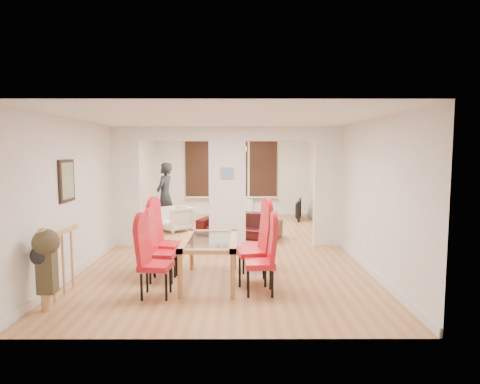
{
  "coord_description": "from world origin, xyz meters",
  "views": [
    {
      "loc": [
        0.25,
        -8.73,
        2.05
      ],
      "look_at": [
        0.28,
        0.6,
        1.12
      ],
      "focal_mm": 30.0,
      "sensor_mm": 36.0,
      "label": 1
    }
  ],
  "objects_px": {
    "dining_chair_lb": "(162,249)",
    "television": "(296,209)",
    "bowl": "(240,215)",
    "sofa": "(239,225)",
    "dining_chair_la": "(156,260)",
    "dining_chair_rc": "(253,242)",
    "dining_chair_lc": "(167,240)",
    "person": "(165,195)",
    "armchair": "(175,219)",
    "dining_chair_rb": "(252,246)",
    "bottle": "(244,212)",
    "dining_chair_ra": "(260,258)",
    "coffee_table": "(247,220)",
    "dining_table": "(210,261)"
  },
  "relations": [
    {
      "from": "dining_chair_ra",
      "to": "dining_chair_rb",
      "type": "relative_size",
      "value": 0.89
    },
    {
      "from": "dining_chair_lb",
      "to": "sofa",
      "type": "distance_m",
      "value": 3.63
    },
    {
      "from": "dining_table",
      "to": "coffee_table",
      "type": "height_order",
      "value": "dining_table"
    },
    {
      "from": "dining_chair_rc",
      "to": "dining_table",
      "type": "bearing_deg",
      "value": -136.46
    },
    {
      "from": "dining_chair_la",
      "to": "bowl",
      "type": "bearing_deg",
      "value": 86.73
    },
    {
      "from": "dining_chair_lb",
      "to": "sofa",
      "type": "bearing_deg",
      "value": 76.25
    },
    {
      "from": "armchair",
      "to": "sofa",
      "type": "bearing_deg",
      "value": 25.58
    },
    {
      "from": "dining_chair_rb",
      "to": "bowl",
      "type": "height_order",
      "value": "dining_chair_rb"
    },
    {
      "from": "dining_chair_rc",
      "to": "dining_chair_lb",
      "type": "bearing_deg",
      "value": -157.37
    },
    {
      "from": "coffee_table",
      "to": "bowl",
      "type": "bearing_deg",
      "value": 155.76
    },
    {
      "from": "television",
      "to": "bowl",
      "type": "distance_m",
      "value": 1.87
    },
    {
      "from": "dining_chair_lc",
      "to": "bowl",
      "type": "bearing_deg",
      "value": 89.27
    },
    {
      "from": "dining_chair_lc",
      "to": "dining_chair_rb",
      "type": "distance_m",
      "value": 1.52
    },
    {
      "from": "dining_chair_lc",
      "to": "dining_chair_lb",
      "type": "bearing_deg",
      "value": -75.58
    },
    {
      "from": "bowl",
      "to": "television",
      "type": "bearing_deg",
      "value": 23.51
    },
    {
      "from": "dining_table",
      "to": "person",
      "type": "distance_m",
      "value": 5.04
    },
    {
      "from": "dining_chair_rb",
      "to": "dining_chair_ra",
      "type": "bearing_deg",
      "value": -91.76
    },
    {
      "from": "dining_chair_lc",
      "to": "person",
      "type": "height_order",
      "value": "person"
    },
    {
      "from": "armchair",
      "to": "person",
      "type": "bearing_deg",
      "value": 170.79
    },
    {
      "from": "dining_chair_la",
      "to": "dining_chair_rc",
      "type": "xyz_separation_m",
      "value": [
        1.42,
        1.21,
        -0.01
      ]
    },
    {
      "from": "person",
      "to": "bottle",
      "type": "distance_m",
      "value": 2.25
    },
    {
      "from": "dining_chair_rb",
      "to": "bottle",
      "type": "distance_m",
      "value": 5.08
    },
    {
      "from": "dining_chair_ra",
      "to": "armchair",
      "type": "height_order",
      "value": "dining_chair_ra"
    },
    {
      "from": "dining_chair_lb",
      "to": "television",
      "type": "height_order",
      "value": "dining_chair_lb"
    },
    {
      "from": "dining_chair_lc",
      "to": "armchair",
      "type": "distance_m",
      "value": 3.7
    },
    {
      "from": "television",
      "to": "coffee_table",
      "type": "height_order",
      "value": "television"
    },
    {
      "from": "dining_table",
      "to": "dining_chair_ra",
      "type": "distance_m",
      "value": 0.93
    },
    {
      "from": "dining_chair_lc",
      "to": "person",
      "type": "bearing_deg",
      "value": 114.87
    },
    {
      "from": "dining_chair_rc",
      "to": "bowl",
      "type": "relative_size",
      "value": 4.87
    },
    {
      "from": "dining_chair_rb",
      "to": "bowl",
      "type": "bearing_deg",
      "value": 78.76
    },
    {
      "from": "sofa",
      "to": "dining_chair_lb",
      "type": "bearing_deg",
      "value": -89.96
    },
    {
      "from": "armchair",
      "to": "person",
      "type": "relative_size",
      "value": 0.4
    },
    {
      "from": "dining_table",
      "to": "bottle",
      "type": "height_order",
      "value": "dining_table"
    },
    {
      "from": "coffee_table",
      "to": "bowl",
      "type": "distance_m",
      "value": 0.24
    },
    {
      "from": "dining_chair_lc",
      "to": "sofa",
      "type": "height_order",
      "value": "dining_chair_lc"
    },
    {
      "from": "dining_chair_ra",
      "to": "dining_chair_la",
      "type": "bearing_deg",
      "value": -177.46
    },
    {
      "from": "dining_chair_la",
      "to": "dining_chair_lc",
      "type": "relative_size",
      "value": 0.92
    },
    {
      "from": "dining_chair_lb",
      "to": "dining_chair_ra",
      "type": "distance_m",
      "value": 1.63
    },
    {
      "from": "dining_chair_ra",
      "to": "armchair",
      "type": "relative_size",
      "value": 1.48
    },
    {
      "from": "dining_chair_lb",
      "to": "dining_chair_lc",
      "type": "distance_m",
      "value": 0.43
    },
    {
      "from": "dining_chair_la",
      "to": "coffee_table",
      "type": "xyz_separation_m",
      "value": [
        1.39,
        5.78,
        -0.42
      ]
    },
    {
      "from": "person",
      "to": "bowl",
      "type": "relative_size",
      "value": 8.26
    },
    {
      "from": "television",
      "to": "bowl",
      "type": "height_order",
      "value": "television"
    },
    {
      "from": "person",
      "to": "armchair",
      "type": "bearing_deg",
      "value": 46.66
    },
    {
      "from": "dining_chair_la",
      "to": "sofa",
      "type": "height_order",
      "value": "dining_chair_la"
    },
    {
      "from": "person",
      "to": "bottle",
      "type": "bearing_deg",
      "value": 111.61
    },
    {
      "from": "sofa",
      "to": "bowl",
      "type": "relative_size",
      "value": 9.31
    },
    {
      "from": "dining_chair_lc",
      "to": "dining_chair_ra",
      "type": "distance_m",
      "value": 1.83
    },
    {
      "from": "dining_chair_ra",
      "to": "coffee_table",
      "type": "distance_m",
      "value": 5.68
    },
    {
      "from": "dining_chair_la",
      "to": "dining_chair_lb",
      "type": "xyz_separation_m",
      "value": [
        -0.04,
        0.7,
        -0.01
      ]
    }
  ]
}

